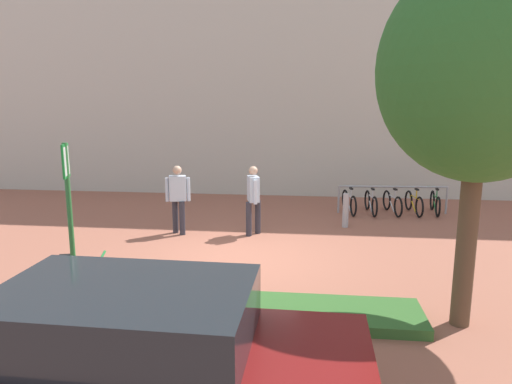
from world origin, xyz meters
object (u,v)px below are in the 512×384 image
bollard_steel (346,210)px  car_maroon_wagon (143,364)px  bike_at_sign (80,284)px  bike_rack_cluster (392,202)px  tree_sidewalk (482,70)px  parking_sign_post (69,202)px  person_shirt_white (253,196)px  person_shirt_blue (178,195)px

bollard_steel → car_maroon_wagon: car_maroon_wagon is taller
bike_at_sign → bike_rack_cluster: (6.14, 7.03, -0.00)m
tree_sidewalk → parking_sign_post: (-5.98, -0.04, -1.95)m
parking_sign_post → car_maroon_wagon: (2.14, -2.72, -0.96)m
bollard_steel → person_shirt_white: bearing=-157.2°
bike_at_sign → bollard_steel: bollard_steel is taller
bollard_steel → parking_sign_post: bearing=-131.1°
tree_sidewalk → bike_rack_cluster: 7.80m
person_shirt_white → person_shirt_blue: bearing=-176.0°
parking_sign_post → bike_rack_cluster: 9.51m
parking_sign_post → person_shirt_white: (2.36, 4.40, -0.74)m
bollard_steel → person_shirt_blue: (-4.19, -1.11, 0.53)m
bike_at_sign → person_shirt_white: 4.96m
tree_sidewalk → bike_rack_cluster: tree_sidewalk is taller
bollard_steel → tree_sidewalk: bearing=-76.4°
bike_rack_cluster → person_shirt_white: 4.72m
person_shirt_blue → person_shirt_white: (1.86, 0.13, 0.00)m
person_shirt_blue → bollard_steel: bearing=14.8°
person_shirt_white → parking_sign_post: bearing=-118.2°
parking_sign_post → bike_rack_cluster: size_ratio=0.83×
tree_sidewalk → bollard_steel: 6.37m
person_shirt_blue → car_maroon_wagon: 7.19m
tree_sidewalk → bollard_steel: size_ratio=5.81×
parking_sign_post → bike_rack_cluster: (6.18, 7.10, -1.37)m
bike_at_sign → person_shirt_blue: 4.27m
parking_sign_post → person_shirt_blue: size_ratio=1.54×
parking_sign_post → bollard_steel: 7.25m
person_shirt_white → car_maroon_wagon: 7.13m
bike_rack_cluster → bollard_steel: bearing=-130.8°
car_maroon_wagon → bollard_steel: bearing=72.5°
bike_rack_cluster → car_maroon_wagon: car_maroon_wagon is taller
bike_at_sign → bollard_steel: size_ratio=1.82×
bollard_steel → car_maroon_wagon: bearing=-107.5°
car_maroon_wagon → parking_sign_post: bearing=128.2°
tree_sidewalk → car_maroon_wagon: size_ratio=1.21×
car_maroon_wagon → bike_rack_cluster: bearing=67.6°
bollard_steel → person_shirt_white: (-2.33, -0.98, 0.53)m
tree_sidewalk → parking_sign_post: size_ratio=1.97×
person_shirt_blue → car_maroon_wagon: (1.64, -6.99, -0.23)m
person_shirt_blue → car_maroon_wagon: size_ratio=0.40×
person_shirt_white → bike_at_sign: bearing=-118.2°
parking_sign_post → person_shirt_blue: parking_sign_post is taller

